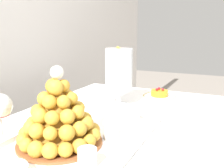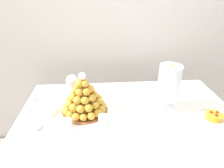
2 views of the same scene
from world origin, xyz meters
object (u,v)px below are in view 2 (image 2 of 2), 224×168
Objects in this scene: creme_brulee_ramekin at (48,110)px; wine_glass at (72,82)px; serving_tray at (87,115)px; croquembouche at (84,98)px; macaron_goblet at (169,82)px; dessert_cup_left at (36,124)px; fruit_tart_plate at (214,118)px; dessert_cup_mid_right at (135,120)px; dessert_cup_centre at (103,120)px; dessert_cup_mid_left at (68,124)px.

creme_brulee_ramekin is 0.59× the size of wine_glass.
serving_tray is 2.59× the size of croquembouche.
macaron_goblet is (0.70, 0.02, 0.15)m from creme_brulee_ramekin.
dessert_cup_left is 0.33× the size of fruit_tart_plate.
croquembouche is 0.32m from dessert_cup_mid_right.
macaron_goblet is (0.48, 0.06, 0.17)m from serving_tray.
macaron_goblet reaches higher than dessert_cup_centre.
dessert_cup_mid_left is at bearing -173.87° from dessert_cup_centre.
dessert_cup_left is 0.35× the size of wine_glass.
macaron_goblet is at bearing 1.44° from creme_brulee_ramekin.
wine_glass is at bearing 117.39° from croquembouche.
wine_glass is at bearing 166.42° from macaron_goblet.
dessert_cup_mid_right is at bearing -0.81° from dessert_cup_left.
wine_glass is at bearing 50.49° from creme_brulee_ramekin.
dessert_cup_mid_right is 0.29× the size of fruit_tart_plate.
dessert_cup_mid_left reaches higher than fruit_tart_plate.
croquembouche is 0.92× the size of macaron_goblet.
wine_glass reaches higher than serving_tray.
creme_brulee_ramekin is at bearing -179.85° from croquembouche.
croquembouche is 5.19× the size of dessert_cup_mid_left.
dessert_cup_mid_right reaches higher than creme_brulee_ramekin.
croquembouche is 1.48× the size of fruit_tart_plate.
serving_tray is at bearing 173.27° from fruit_tart_plate.
dessert_cup_centre is at bearing 175.54° from dessert_cup_mid_right.
serving_tray is 0.10m from croquembouche.
croquembouche is at bearing 61.49° from dessert_cup_mid_left.
dessert_cup_mid_left is at bearing -48.05° from creme_brulee_ramekin.
serving_tray is at bearing -173.22° from macaron_goblet.
dessert_cup_mid_right is 0.30× the size of wine_glass.
dessert_cup_left is at bearing 179.19° from dessert_cup_mid_right.
dessert_cup_centre is 0.29× the size of fruit_tart_plate.
dessert_cup_centre is 0.51× the size of creme_brulee_ramekin.
croquembouche is 0.22m from creme_brulee_ramekin.
macaron_goblet is 0.31m from fruit_tart_plate.
macaron_goblet is at bearing 11.42° from dessert_cup_left.
dessert_cup_mid_left is at bearing -178.94° from dessert_cup_mid_right.
creme_brulee_ramekin is (-0.13, 0.15, -0.01)m from dessert_cup_mid_left.
fruit_tart_plate is 0.86m from wine_glass.
dessert_cup_mid_right is at bearing -39.69° from wine_glass.
fruit_tart_plate reaches higher than serving_tray.
dessert_cup_left is at bearing -119.58° from wine_glass.
creme_brulee_ramekin is (-0.21, -0.00, -0.08)m from croquembouche.
serving_tray is 0.28m from dessert_cup_mid_right.
fruit_tart_plate is (0.72, -0.12, -0.09)m from croquembouche.
serving_tray is at bearing -64.41° from wine_glass.
creme_brulee_ramekin is 0.35× the size of macaron_goblet.
dessert_cup_centre is at bearing 6.13° from dessert_cup_mid_left.
dessert_cup_mid_left is at bearing -178.40° from fruit_tart_plate.
dessert_cup_centre is 0.18× the size of macaron_goblet.
serving_tray is 6.84× the size of creme_brulee_ramekin.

